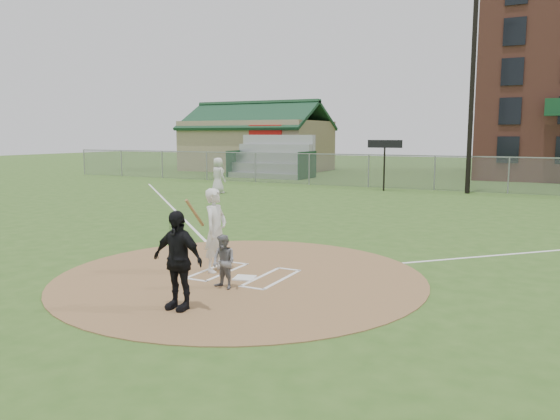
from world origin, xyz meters
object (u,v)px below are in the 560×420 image
at_px(umpire, 177,260).
at_px(ondeck_player, 218,175).
at_px(catcher, 224,262).
at_px(batter_at_plate, 216,230).
at_px(home_plate, 244,278).

xyz_separation_m(umpire, ondeck_player, (-10.53, 17.42, 0.04)).
xyz_separation_m(catcher, ondeck_player, (-10.57, 15.90, 0.39)).
xyz_separation_m(ondeck_player, batter_at_plate, (9.60, -14.75, 0.02)).
bearing_deg(umpire, batter_at_plate, 111.07).
height_order(home_plate, batter_at_plate, batter_at_plate).
relative_size(home_plate, batter_at_plate, 0.23).
bearing_deg(batter_at_plate, ondeck_player, 123.07).
xyz_separation_m(catcher, umpire, (-0.03, -1.51, 0.35)).
xyz_separation_m(home_plate, umpire, (-0.01, -2.39, 0.91)).
relative_size(catcher, batter_at_plate, 0.58).
distance_m(home_plate, catcher, 1.04).
height_order(home_plate, catcher, catcher).
bearing_deg(ondeck_player, catcher, 142.60).
height_order(umpire, batter_at_plate, batter_at_plate).
bearing_deg(batter_at_plate, catcher, -50.17).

